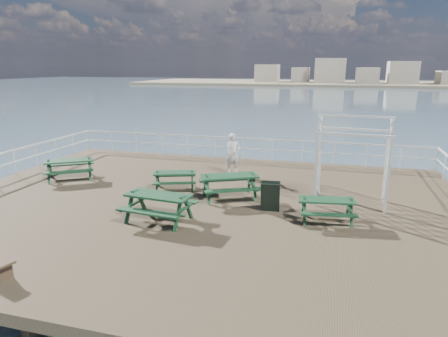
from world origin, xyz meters
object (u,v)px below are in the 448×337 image
Objects in this scene: picnic_table_a at (69,165)px; picnic_table_b at (175,177)px; trellis_arbor at (352,165)px; picnic_table_d at (158,202)px; picnic_table_e at (327,205)px; picnic_table_c at (229,181)px; person at (233,154)px.

picnic_table_b is (4.76, -0.18, -0.09)m from picnic_table_a.
picnic_table_d is at bearing -146.82° from trellis_arbor.
picnic_table_b is 0.63× the size of trellis_arbor.
picnic_table_b is at bearing 154.17° from picnic_table_e.
person is (-0.67, 3.19, 0.28)m from picnic_table_c.
picnic_table_c is (7.02, -0.65, 0.03)m from picnic_table_a.
person is at bearing 123.60° from picnic_table_e.
picnic_table_a is 4.76m from picnic_table_b.
trellis_arbor is at bearing -33.05° from picnic_table_a.
picnic_table_b is at bearing 109.30° from picnic_table_d.
picnic_table_c is at bearing 65.89° from picnic_table_d.
picnic_table_c reaches higher than picnic_table_a.
person is at bearing 87.50° from picnic_table_d.
trellis_arbor reaches higher than person.
picnic_table_e is 0.60× the size of trellis_arbor.
picnic_table_b is at bearing -34.96° from picnic_table_a.
picnic_table_c is at bearing -38.03° from picnic_table_a.
trellis_arbor is at bearing -18.33° from picnic_table_b.
picnic_table_b is 1.07× the size of person.
picnic_table_c is 1.37× the size of picnic_table_e.
picnic_table_a is 6.41m from picnic_table_d.
person reaches higher than picnic_table_d.
trellis_arbor reaches higher than picnic_table_c.
picnic_table_c reaches higher than picnic_table_b.
picnic_table_a is at bearing 148.10° from picnic_table_c.
picnic_table_c is at bearing -110.36° from person.
trellis_arbor is 5.45m from person.
picnic_table_e is at bearing -43.36° from picnic_table_a.
picnic_table_a is 1.35× the size of person.
trellis_arbor is (4.10, 0.59, 0.72)m from picnic_table_c.
person reaches higher than picnic_table_a.
picnic_table_c is at bearing 150.51° from picnic_table_e.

